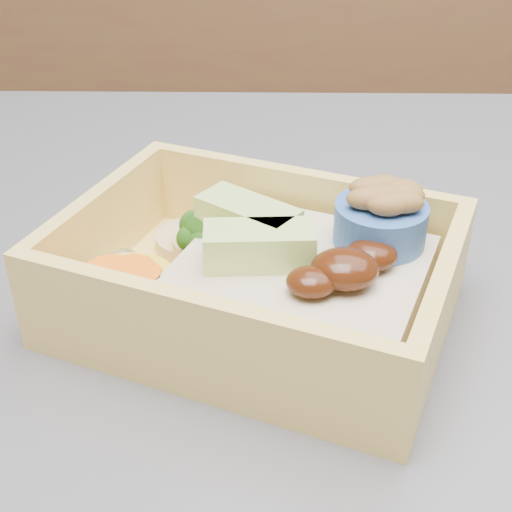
{
  "coord_description": "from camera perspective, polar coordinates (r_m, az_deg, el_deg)",
  "views": [
    {
      "loc": [
        -0.04,
        -0.35,
        1.16
      ],
      "look_at": [
        -0.05,
        -0.04,
        0.96
      ],
      "focal_mm": 50.0,
      "sensor_mm": 36.0,
      "label": 1
    }
  ],
  "objects": [
    {
      "name": "bento_box",
      "position": [
        0.38,
        1.05,
        -1.68
      ],
      "size": [
        0.24,
        0.21,
        0.07
      ],
      "rotation": [
        0.0,
        0.0,
        -0.38
      ],
      "color": "#F3CD64",
      "rests_on": "island"
    }
  ]
}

